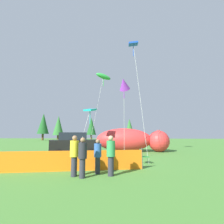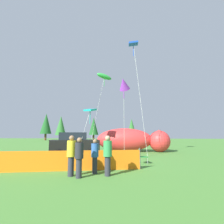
{
  "view_description": "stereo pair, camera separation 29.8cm",
  "coord_description": "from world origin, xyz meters",
  "px_view_note": "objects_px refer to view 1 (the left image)",
  "views": [
    {
      "loc": [
        2.01,
        -12.22,
        1.88
      ],
      "look_at": [
        0.62,
        3.73,
        3.89
      ],
      "focal_mm": 28.0,
      "sensor_mm": 36.0,
      "label": 1
    },
    {
      "loc": [
        2.31,
        -12.2,
        1.88
      ],
      "look_at": [
        0.62,
        3.73,
        3.89
      ],
      "focal_mm": 28.0,
      "sensor_mm": 36.0,
      "label": 2
    }
  ],
  "objects_px": {
    "folding_chair": "(143,155)",
    "spectator_in_yellow_shirt": "(74,154)",
    "spectator_in_white_shirt": "(111,154)",
    "spectator_in_black_shirt": "(83,156)",
    "inflatable_cat": "(131,141)",
    "kite_blue_box": "(133,46)",
    "kite_purple_delta": "(124,84)",
    "parked_car": "(74,144)",
    "kite_green_fish": "(103,77)",
    "spectator_in_red_shirt": "(98,155)",
    "kite_teal_diamond": "(90,110)"
  },
  "relations": [
    {
      "from": "kite_blue_box",
      "to": "kite_green_fish",
      "type": "relative_size",
      "value": 1.11
    },
    {
      "from": "inflatable_cat",
      "to": "spectator_in_white_shirt",
      "type": "height_order",
      "value": "inflatable_cat"
    },
    {
      "from": "spectator_in_red_shirt",
      "to": "kite_teal_diamond",
      "type": "height_order",
      "value": "kite_teal_diamond"
    },
    {
      "from": "spectator_in_white_shirt",
      "to": "spectator_in_red_shirt",
      "type": "bearing_deg",
      "value": 148.95
    },
    {
      "from": "spectator_in_red_shirt",
      "to": "folding_chair",
      "type": "bearing_deg",
      "value": 52.03
    },
    {
      "from": "kite_teal_diamond",
      "to": "spectator_in_black_shirt",
      "type": "bearing_deg",
      "value": -79.73
    },
    {
      "from": "folding_chair",
      "to": "spectator_in_yellow_shirt",
      "type": "xyz_separation_m",
      "value": [
        -3.36,
        -3.73,
        0.47
      ]
    },
    {
      "from": "kite_green_fish",
      "to": "spectator_in_white_shirt",
      "type": "bearing_deg",
      "value": -80.55
    },
    {
      "from": "spectator_in_white_shirt",
      "to": "kite_teal_diamond",
      "type": "distance_m",
      "value": 8.78
    },
    {
      "from": "spectator_in_red_shirt",
      "to": "kite_purple_delta",
      "type": "relative_size",
      "value": 0.23
    },
    {
      "from": "spectator_in_yellow_shirt",
      "to": "spectator_in_white_shirt",
      "type": "bearing_deg",
      "value": 8.16
    },
    {
      "from": "spectator_in_yellow_shirt",
      "to": "spectator_in_white_shirt",
      "type": "distance_m",
      "value": 1.65
    },
    {
      "from": "folding_chair",
      "to": "inflatable_cat",
      "type": "relative_size",
      "value": 0.12
    },
    {
      "from": "spectator_in_red_shirt",
      "to": "spectator_in_white_shirt",
      "type": "bearing_deg",
      "value": -31.05
    },
    {
      "from": "spectator_in_red_shirt",
      "to": "spectator_in_yellow_shirt",
      "type": "relative_size",
      "value": 0.9
    },
    {
      "from": "spectator_in_white_shirt",
      "to": "inflatable_cat",
      "type": "bearing_deg",
      "value": 84.09
    },
    {
      "from": "folding_chair",
      "to": "inflatable_cat",
      "type": "height_order",
      "value": "inflatable_cat"
    },
    {
      "from": "kite_green_fish",
      "to": "kite_purple_delta",
      "type": "bearing_deg",
      "value": -66.7
    },
    {
      "from": "kite_blue_box",
      "to": "kite_teal_diamond",
      "type": "bearing_deg",
      "value": -173.57
    },
    {
      "from": "parked_car",
      "to": "kite_green_fish",
      "type": "relative_size",
      "value": 0.47
    },
    {
      "from": "folding_chair",
      "to": "kite_green_fish",
      "type": "distance_m",
      "value": 13.75
    },
    {
      "from": "parked_car",
      "to": "folding_chair",
      "type": "xyz_separation_m",
      "value": [
        5.71,
        -3.86,
        -0.47
      ]
    },
    {
      "from": "spectator_in_white_shirt",
      "to": "spectator_in_black_shirt",
      "type": "relative_size",
      "value": 1.05
    },
    {
      "from": "spectator_in_red_shirt",
      "to": "spectator_in_white_shirt",
      "type": "distance_m",
      "value": 0.8
    },
    {
      "from": "kite_purple_delta",
      "to": "kite_blue_box",
      "type": "bearing_deg",
      "value": 51.39
    },
    {
      "from": "spectator_in_red_shirt",
      "to": "spectator_in_white_shirt",
      "type": "xyz_separation_m",
      "value": [
        0.68,
        -0.41,
        0.1
      ]
    },
    {
      "from": "parked_car",
      "to": "folding_chair",
      "type": "height_order",
      "value": "parked_car"
    },
    {
      "from": "folding_chair",
      "to": "spectator_in_white_shirt",
      "type": "bearing_deg",
      "value": -122.82
    },
    {
      "from": "spectator_in_black_shirt",
      "to": "folding_chair",
      "type": "bearing_deg",
      "value": 53.79
    },
    {
      "from": "spectator_in_black_shirt",
      "to": "kite_teal_diamond",
      "type": "bearing_deg",
      "value": 100.27
    },
    {
      "from": "kite_purple_delta",
      "to": "kite_green_fish",
      "type": "bearing_deg",
      "value": 113.3
    },
    {
      "from": "spectator_in_white_shirt",
      "to": "kite_green_fish",
      "type": "height_order",
      "value": "kite_green_fish"
    },
    {
      "from": "parked_car",
      "to": "spectator_in_yellow_shirt",
      "type": "relative_size",
      "value": 2.54
    },
    {
      "from": "inflatable_cat",
      "to": "spectator_in_red_shirt",
      "type": "bearing_deg",
      "value": -100.43
    },
    {
      "from": "folding_chair",
      "to": "inflatable_cat",
      "type": "bearing_deg",
      "value": 88.05
    },
    {
      "from": "parked_car",
      "to": "inflatable_cat",
      "type": "relative_size",
      "value": 0.59
    },
    {
      "from": "folding_chair",
      "to": "spectator_in_white_shirt",
      "type": "distance_m",
      "value": 3.93
    },
    {
      "from": "parked_car",
      "to": "folding_chair",
      "type": "distance_m",
      "value": 6.91
    },
    {
      "from": "spectator_in_white_shirt",
      "to": "spectator_in_black_shirt",
      "type": "distance_m",
      "value": 1.29
    },
    {
      "from": "inflatable_cat",
      "to": "kite_green_fish",
      "type": "xyz_separation_m",
      "value": [
        -3.37,
        2.41,
        8.04
      ]
    },
    {
      "from": "folding_chair",
      "to": "spectator_in_yellow_shirt",
      "type": "distance_m",
      "value": 5.04
    },
    {
      "from": "folding_chair",
      "to": "kite_teal_diamond",
      "type": "bearing_deg",
      "value": 129.42
    },
    {
      "from": "kite_blue_box",
      "to": "kite_purple_delta",
      "type": "bearing_deg",
      "value": -128.61
    },
    {
      "from": "parked_car",
      "to": "kite_purple_delta",
      "type": "xyz_separation_m",
      "value": [
        4.48,
        -0.3,
        5.29
      ]
    },
    {
      "from": "parked_car",
      "to": "kite_teal_diamond",
      "type": "bearing_deg",
      "value": -1.13
    },
    {
      "from": "spectator_in_white_shirt",
      "to": "spectator_in_yellow_shirt",
      "type": "bearing_deg",
      "value": -171.84
    },
    {
      "from": "inflatable_cat",
      "to": "kite_purple_delta",
      "type": "distance_m",
      "value": 6.51
    },
    {
      "from": "inflatable_cat",
      "to": "spectator_in_white_shirt",
      "type": "distance_m",
      "value": 11.06
    },
    {
      "from": "spectator_in_black_shirt",
      "to": "inflatable_cat",
      "type": "bearing_deg",
      "value": 78.55
    },
    {
      "from": "parked_car",
      "to": "kite_green_fish",
      "type": "height_order",
      "value": "kite_green_fish"
    }
  ]
}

